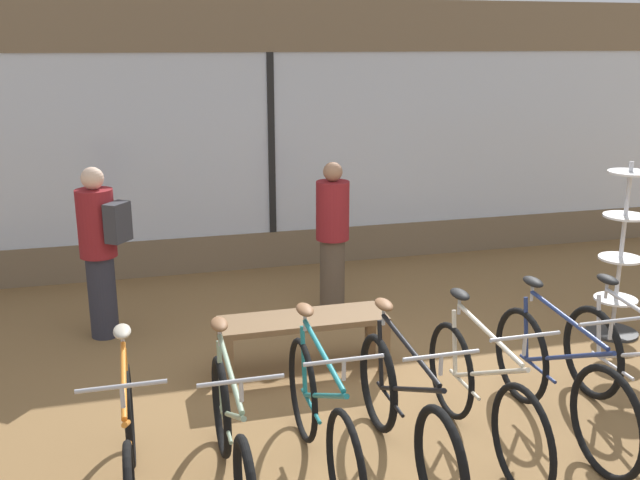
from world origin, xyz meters
TOP-DOWN VIEW (x-y plane):
  - ground_plane at (0.00, 0.00)m, footprint 24.00×24.00m
  - shop_back_wall at (0.00, 3.91)m, footprint 12.00×0.08m
  - bicycle_far_left at (-1.77, -0.55)m, footprint 0.46×1.67m
  - bicycle_left at (-1.17, -0.61)m, footprint 0.46×1.73m
  - bicycle_center_left at (-0.59, -0.56)m, footprint 0.46×1.77m
  - bicycle_center at (-0.03, -0.60)m, footprint 0.46×1.79m
  - bicycle_center_right at (0.55, -0.54)m, footprint 0.46×1.74m
  - bicycle_right at (1.18, -0.48)m, footprint 0.46×1.79m
  - bicycle_far_right at (1.75, -0.57)m, footprint 0.46×1.80m
  - accessory_rack at (2.74, 0.97)m, footprint 0.48×0.48m
  - display_bench at (-0.34, 0.94)m, footprint 1.40×0.44m
  - customer_near_rack at (0.31, 2.31)m, footprint 0.34×0.34m
  - customer_by_window at (-1.97, 2.17)m, footprint 0.56×0.52m

SIDE VIEW (x-z plane):
  - ground_plane at x=0.00m, z-range 0.00..0.00m
  - bicycle_left at x=-1.17m, z-range -0.13..0.89m
  - bicycle_far_left at x=-1.77m, z-range -0.13..0.90m
  - bicycle_center at x=-0.03m, z-range -0.13..0.91m
  - bicycle_far_right at x=1.75m, z-range -0.12..0.93m
  - bicycle_center_right at x=0.55m, z-range -0.12..0.92m
  - bicycle_center_left at x=-0.59m, z-range -0.12..0.93m
  - display_bench at x=-0.34m, z-range 0.16..0.66m
  - bicycle_right at x=1.18m, z-range -0.12..0.94m
  - accessory_rack at x=2.74m, z-range -0.15..1.52m
  - customer_near_rack at x=0.31m, z-range 0.03..1.59m
  - customer_by_window at x=-1.97m, z-range 0.06..1.69m
  - shop_back_wall at x=0.00m, z-range 0.04..3.24m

